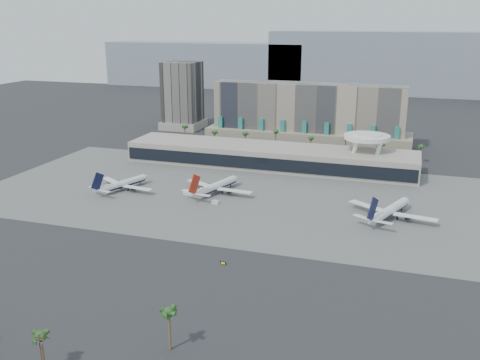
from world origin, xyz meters
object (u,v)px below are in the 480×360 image
(airliner_centre, at_px, (216,186))
(utility_pole, at_px, (40,352))
(service_vehicle_a, at_px, (188,193))
(airliner_right, at_px, (390,210))
(airliner_left, at_px, (123,184))
(taxiway_sign, at_px, (223,263))
(service_vehicle_b, at_px, (215,202))

(airliner_centre, bearing_deg, utility_pole, -69.32)
(airliner_centre, bearing_deg, service_vehicle_a, -133.13)
(airliner_right, bearing_deg, airliner_left, -158.53)
(airliner_centre, height_order, taxiway_sign, airliner_centre)
(airliner_centre, distance_m, taxiway_sign, 81.70)
(airliner_right, bearing_deg, utility_pole, -96.71)
(utility_pole, bearing_deg, taxiway_sign, 74.14)
(airliner_right, xyz_separation_m, service_vehicle_a, (-96.83, 2.94, -2.52))
(airliner_centre, relative_size, service_vehicle_a, 8.40)
(airliner_right, relative_size, service_vehicle_b, 11.80)
(utility_pole, bearing_deg, service_vehicle_b, 92.07)
(airliner_right, distance_m, taxiway_sign, 85.04)
(service_vehicle_b, bearing_deg, airliner_left, 177.45)
(airliner_right, bearing_deg, airliner_centre, -165.11)
(airliner_centre, height_order, service_vehicle_b, airliner_centre)
(airliner_left, xyz_separation_m, taxiway_sign, (77.72, -66.04, -2.73))
(airliner_right, height_order, service_vehicle_a, airliner_right)
(utility_pole, height_order, airliner_right, airliner_right)
(utility_pole, distance_m, airliner_left, 149.95)
(airliner_centre, distance_m, service_vehicle_a, 14.31)
(airliner_left, distance_m, airliner_centre, 48.03)
(airliner_left, relative_size, airliner_centre, 0.91)
(service_vehicle_b, bearing_deg, utility_pole, -83.82)
(airliner_left, height_order, taxiway_sign, airliner_left)
(utility_pole, height_order, taxiway_sign, utility_pole)
(utility_pole, bearing_deg, airliner_left, 112.39)
(airliner_left, xyz_separation_m, service_vehicle_b, (52.32, -6.12, -2.39))
(service_vehicle_a, bearing_deg, airliner_centre, 36.58)
(utility_pole, bearing_deg, service_vehicle_a, 98.96)
(utility_pole, distance_m, service_vehicle_a, 143.02)
(service_vehicle_a, height_order, service_vehicle_b, service_vehicle_a)
(utility_pole, xyz_separation_m, taxiway_sign, (20.62, 72.55, -6.61))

